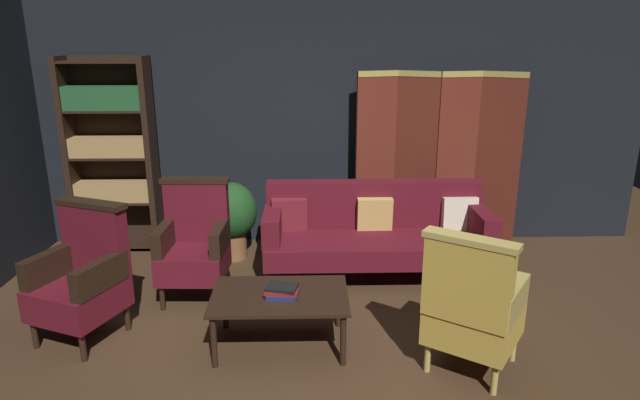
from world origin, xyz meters
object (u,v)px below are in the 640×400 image
object	(u,v)px
book_navy_cloth	(282,294)
potted_plant	(232,215)
book_red_leather	(282,290)
book_black_cloth	(282,287)
armchair_wing_right	(195,243)
velvet_couch	(375,229)
armchair_gilt_accent	(472,307)
bookshelf	(112,151)
folding_screen	(436,159)
armchair_wing_left	(83,277)
coffee_table	(280,300)

from	to	relation	value
book_navy_cloth	potted_plant	bearing A→B (deg)	108.71
book_red_leather	book_black_cloth	size ratio (longest dim) A/B	1.08
armchair_wing_right	potted_plant	bearing A→B (deg)	75.78
velvet_couch	potted_plant	world-z (taller)	velvet_couch
velvet_couch	potted_plant	size ratio (longest dim) A/B	2.61
velvet_couch	potted_plant	bearing A→B (deg)	163.29
velvet_couch	armchair_gilt_accent	distance (m)	1.70
book_navy_cloth	book_black_cloth	bearing A→B (deg)	0.00
bookshelf	book_red_leather	size ratio (longest dim) A/B	8.54
folding_screen	armchair_wing_left	xyz separation A→B (m)	(-3.07, -1.79, -0.50)
folding_screen	armchair_wing_left	size ratio (longest dim) A/B	1.83
coffee_table	armchair_gilt_accent	bearing A→B (deg)	-15.18
bookshelf	book_black_cloth	world-z (taller)	bookshelf
book_navy_cloth	bookshelf	bearing A→B (deg)	132.21
folding_screen	armchair_wing_right	world-z (taller)	folding_screen
armchair_wing_left	armchair_gilt_accent	bearing A→B (deg)	-11.02
armchair_gilt_accent	armchair_wing_right	xyz separation A→B (m)	(-2.10, 1.22, 0.00)
coffee_table	book_navy_cloth	bearing A→B (deg)	-56.24
book_black_cloth	book_navy_cloth	bearing A→B (deg)	0.00
velvet_couch	book_navy_cloth	bearing A→B (deg)	-122.84
velvet_couch	book_black_cloth	size ratio (longest dim) A/B	9.55
bookshelf	armchair_wing_right	world-z (taller)	bookshelf
bookshelf	velvet_couch	distance (m)	2.87
book_navy_cloth	coffee_table	bearing A→B (deg)	123.76
armchair_gilt_accent	potted_plant	xyz separation A→B (m)	(-1.88, 2.07, -0.02)
armchair_gilt_accent	book_navy_cloth	distance (m)	1.33
book_navy_cloth	book_black_cloth	size ratio (longest dim) A/B	0.97
book_black_cloth	bookshelf	bearing A→B (deg)	132.21
armchair_wing_right	book_red_leather	xyz separation A→B (m)	(0.80, -0.89, -0.03)
folding_screen	potted_plant	world-z (taller)	folding_screen
armchair_gilt_accent	book_black_cloth	xyz separation A→B (m)	(-1.29, 0.33, -0.00)
folding_screen	armchair_wing_left	bearing A→B (deg)	-149.79
velvet_couch	armchair_gilt_accent	size ratio (longest dim) A/B	2.04
coffee_table	book_navy_cloth	size ratio (longest dim) A/B	4.65
armchair_wing_right	coffee_table	bearing A→B (deg)	-47.68
velvet_couch	bookshelf	bearing A→B (deg)	164.69
folding_screen	book_red_leather	world-z (taller)	folding_screen
book_navy_cloth	book_black_cloth	distance (m)	0.05
folding_screen	bookshelf	size ratio (longest dim) A/B	0.93
coffee_table	book_red_leather	size ratio (longest dim) A/B	4.17
armchair_wing_left	book_navy_cloth	bearing A→B (deg)	-8.17
velvet_couch	armchair_wing_right	bearing A→B (deg)	-165.76
armchair_gilt_accent	potted_plant	world-z (taller)	armchair_gilt_accent
armchair_wing_left	book_black_cloth	size ratio (longest dim) A/B	4.68
potted_plant	bookshelf	bearing A→B (deg)	166.29
velvet_couch	book_navy_cloth	world-z (taller)	velvet_couch
armchair_wing_right	velvet_couch	bearing A→B (deg)	14.24
folding_screen	book_red_leather	distance (m)	2.59
potted_plant	armchair_wing_right	bearing A→B (deg)	-104.22
potted_plant	book_black_cloth	distance (m)	1.83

